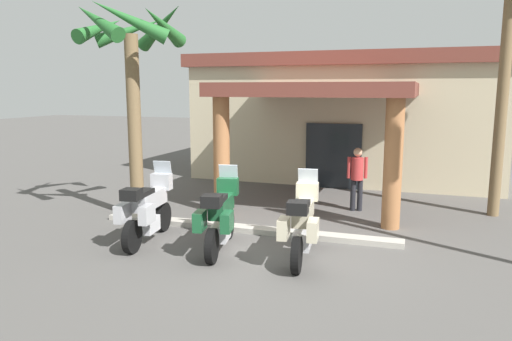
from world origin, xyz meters
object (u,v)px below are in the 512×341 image
motorcycle_green (220,216)px  pedestrian (357,175)px  motorcycle_silver (147,209)px  palm_tree_near_portico (509,16)px  motel_building (349,114)px  palm_tree_roadside (132,53)px  motorcycle_cream (302,223)px

motorcycle_green → pedestrian: 4.66m
motorcycle_silver → palm_tree_near_portico: (7.20, 4.77, 4.23)m
motel_building → palm_tree_roadside: palm_tree_roadside is taller
palm_tree_near_portico → palm_tree_roadside: 9.11m
motorcycle_silver → pedestrian: size_ratio=1.32×
motel_building → pedestrian: 6.16m
motorcycle_silver → palm_tree_near_portico: palm_tree_near_portico is taller
motel_building → motorcycle_cream: (0.60, -10.03, -1.53)m
motorcycle_green → palm_tree_near_portico: bearing=-59.8°
motorcycle_silver → motorcycle_cream: (3.33, 0.01, 0.00)m
motorcycle_cream → pedestrian: pedestrian is taller
pedestrian → palm_tree_roadside: bearing=-79.4°
motorcycle_cream → palm_tree_roadside: (-4.65, 1.69, 3.33)m
motorcycle_green → palm_tree_roadside: (-2.99, 1.72, 3.33)m
motel_building → palm_tree_roadside: 9.44m
palm_tree_roadside → pedestrian: bearing=25.1°
motel_building → pedestrian: motel_building is taller
motorcycle_green → motel_building: bearing=-16.7°
palm_tree_roadside → motorcycle_green: bearing=-29.9°
palm_tree_near_portico → motorcycle_cream: bearing=-129.1°
motel_building → motorcycle_silver: bearing=-104.7°
motorcycle_silver → motorcycle_green: (1.66, -0.02, 0.00)m
pedestrian → palm_tree_near_portico: (3.39, 0.66, 3.96)m
motorcycle_cream → pedestrian: bearing=-13.3°
motorcycle_cream → pedestrian: (0.49, 4.10, 0.27)m
palm_tree_near_portico → motorcycle_silver: bearing=-146.5°
pedestrian → palm_tree_near_portico: size_ratio=0.26×
motorcycle_silver → motorcycle_cream: 3.33m
motorcycle_cream → motel_building: bearing=-3.0°
palm_tree_near_portico → motorcycle_green: bearing=-139.2°
palm_tree_roadside → motel_building: bearing=64.1°
motorcycle_silver → motel_building: bearing=-22.0°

